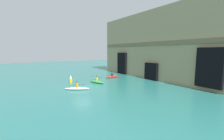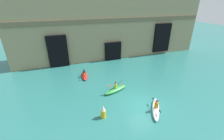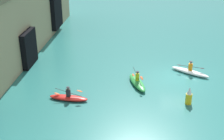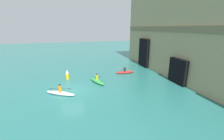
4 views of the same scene
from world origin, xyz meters
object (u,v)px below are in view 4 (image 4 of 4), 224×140
object	(u,v)px
kayak_red	(125,72)
kayak_white	(60,93)
kayak_green	(97,81)
marker_buoy	(67,75)

from	to	relation	value
kayak_red	kayak_white	xyz separation A→B (m)	(5.41, -9.51, 0.02)
kayak_red	kayak_green	world-z (taller)	kayak_green
kayak_white	marker_buoy	size ratio (longest dim) A/B	2.44
kayak_white	kayak_green	bearing A→B (deg)	61.84
kayak_red	marker_buoy	distance (m)	8.74
kayak_white	marker_buoy	distance (m)	5.22
kayak_green	marker_buoy	size ratio (longest dim) A/B	2.44
kayak_green	marker_buoy	world-z (taller)	marker_buoy
kayak_red	kayak_white	bearing A→B (deg)	-144.77
kayak_red	marker_buoy	xyz separation A→B (m)	(0.26, -8.73, 0.41)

